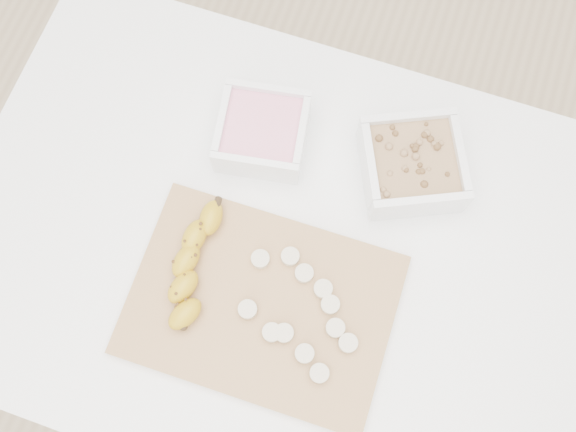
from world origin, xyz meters
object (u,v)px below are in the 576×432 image
(table, at_px, (282,260))
(bowl_granola, at_px, (412,165))
(bowl_yogurt, at_px, (262,132))
(banana, at_px, (193,267))
(cutting_board, at_px, (262,305))

(table, bearing_deg, bowl_granola, 49.59)
(table, relative_size, bowl_yogurt, 6.53)
(bowl_granola, relative_size, banana, 1.01)
(bowl_yogurt, xyz_separation_m, cutting_board, (0.09, -0.25, -0.02))
(cutting_board, bearing_deg, banana, 171.59)
(bowl_yogurt, distance_m, banana, 0.23)
(banana, bearing_deg, cutting_board, -3.19)
(bowl_yogurt, bearing_deg, table, -61.40)
(bowl_yogurt, bearing_deg, banana, -95.79)
(bowl_yogurt, xyz_separation_m, bowl_granola, (0.23, 0.02, 0.00))
(table, distance_m, cutting_board, 0.14)
(bowl_granola, bearing_deg, bowl_yogurt, -174.99)
(bowl_yogurt, height_order, cutting_board, bowl_yogurt)
(table, relative_size, bowl_granola, 5.19)
(banana, bearing_deg, bowl_yogurt, 89.43)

